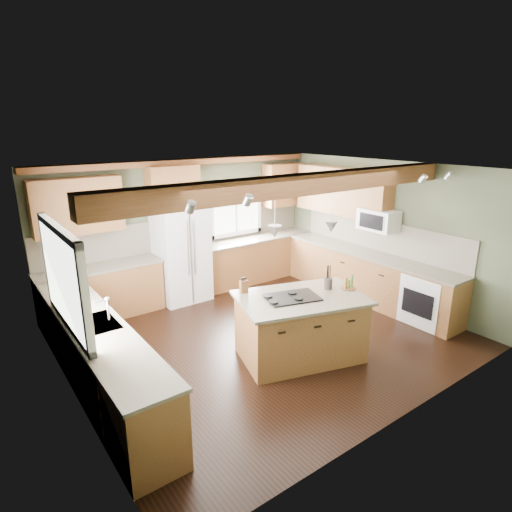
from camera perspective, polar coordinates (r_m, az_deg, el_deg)
floor at (r=6.87m, az=0.91°, el=-10.61°), size 5.60×5.60×0.00m
ceiling at (r=6.12m, az=1.02°, el=11.51°), size 5.60×5.60×0.00m
wall_back at (r=8.43m, az=-9.39°, el=3.87°), size 5.60×0.00×5.60m
wall_left at (r=5.27m, az=-24.17°, el=-5.53°), size 0.00×5.00×5.00m
wall_right at (r=8.32m, az=16.54°, el=3.20°), size 0.00×5.00×5.00m
ceiling_beam at (r=5.52m, az=6.09°, el=9.47°), size 5.55×0.26×0.26m
soffit_trim at (r=8.15m, az=-9.49°, el=12.25°), size 5.55×0.20×0.10m
backsplash_back at (r=8.44m, az=-9.32°, el=3.25°), size 5.58×0.03×0.58m
backsplash_right at (r=8.35m, az=16.16°, el=2.65°), size 0.03×3.70×0.58m
base_cab_back_left at (r=7.80m, az=-19.85°, el=-4.67°), size 2.02×0.60×0.88m
counter_back_left at (r=7.65m, az=-20.19°, el=-1.46°), size 2.06×0.64×0.04m
base_cab_back_right at (r=9.16m, az=0.04°, el=-0.41°), size 2.62×0.60×0.88m
counter_back_right at (r=9.04m, az=0.04°, el=2.37°), size 2.66×0.64×0.04m
base_cab_left at (r=5.74m, az=-20.26°, el=-12.75°), size 0.60×3.70×0.88m
counter_left at (r=5.53m, az=-20.75°, el=-8.59°), size 0.64×3.74×0.04m
base_cab_right at (r=8.36m, az=14.52°, el=-2.74°), size 0.60×3.70×0.88m
counter_right at (r=8.22m, az=14.75°, el=0.29°), size 0.64×3.74×0.04m
upper_cab_back_left at (r=7.47m, az=-22.76°, el=6.17°), size 1.40×0.35×0.90m
upper_cab_over_fridge at (r=8.00m, az=-11.04°, el=9.27°), size 0.96×0.35×0.70m
upper_cab_right at (r=8.63m, az=11.42°, el=8.45°), size 0.35×2.20×0.90m
upper_cab_back_corner at (r=9.42m, az=3.61°, el=9.45°), size 0.90×0.35×0.90m
window_left at (r=5.24m, az=-24.41°, el=-2.77°), size 0.04×1.60×1.05m
window_back at (r=8.93m, az=-2.80°, el=6.44°), size 1.10×0.04×1.00m
sink at (r=5.53m, az=-20.75°, el=-8.54°), size 0.50×0.65×0.03m
faucet at (r=5.51m, az=-19.11°, el=-6.79°), size 0.02×0.02×0.28m
dishwasher at (r=4.69m, az=-15.25°, el=-19.72°), size 0.60×0.60×0.84m
oven at (r=7.66m, az=21.97°, el=-5.37°), size 0.60×0.72×0.84m
microwave at (r=8.06m, az=16.01°, el=4.65°), size 0.40×0.70×0.38m
pendant_left at (r=5.51m, az=2.51°, el=3.28°), size 0.18×0.18×0.16m
pendant_right at (r=5.86m, az=9.99°, el=3.87°), size 0.18×0.18×0.16m
refrigerator at (r=8.08m, az=-9.91°, el=0.31°), size 0.90×0.74×1.80m
island at (r=6.17m, az=5.92°, el=-9.54°), size 1.86×1.43×0.88m
island_top at (r=5.97m, az=6.06°, el=-5.59°), size 2.00×1.57×0.04m
cooktop at (r=5.91m, az=4.86°, el=-5.50°), size 0.82×0.66×0.02m
knife_block at (r=6.05m, az=-1.65°, el=-4.08°), size 0.12×0.10×0.18m
utensil_crock at (r=6.28m, az=9.59°, el=-3.62°), size 0.16×0.16×0.16m
bottle_tray at (r=6.32m, az=12.29°, el=-3.45°), size 0.30×0.30×0.20m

